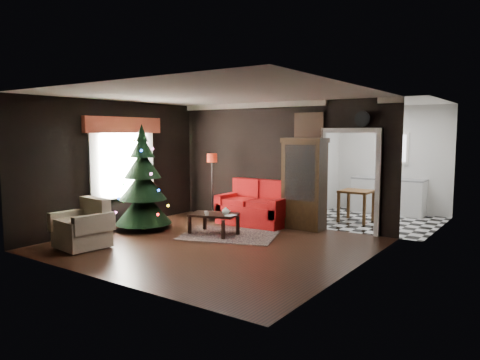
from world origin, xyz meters
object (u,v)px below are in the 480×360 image
Objects in this scene: floor_lamp at (212,186)px; loveseat at (254,203)px; armchair at (82,223)px; kitchen_table at (356,206)px; curio_cabinet at (304,186)px; christmas_tree at (143,182)px; teapot at (226,211)px; wall_clock at (363,119)px; coffee_table at (213,224)px.

loveseat is at bearing 7.78° from floor_lamp.
floor_lamp is at bearing 92.42° from armchair.
floor_lamp is 3.46m from kitchen_table.
christmas_tree reaches higher than curio_cabinet.
loveseat is 2.27× the size of kitchen_table.
teapot is (0.20, -1.38, 0.02)m from loveseat.
wall_clock is at bearing 8.53° from curio_cabinet.
loveseat is at bearing 47.88° from christmas_tree.
curio_cabinet reaches higher than loveseat.
curio_cabinet is at bearing 9.33° from floor_lamp.
floor_lamp reaches higher than armchair.
christmas_tree is (-1.67, -1.85, 0.55)m from loveseat.
curio_cabinet is 1.22× the size of floor_lamp.
christmas_tree is 1.88m from armchair.
curio_cabinet is 4.63m from armchair.
floor_lamp is 1.63× the size of coffee_table.
curio_cabinet is 11.42× the size of teapot.
christmas_tree reaches higher than coffee_table.
armchair is at bearing -80.87° from christmas_tree.
wall_clock reaches higher than armchair.
curio_cabinet is at bearing -171.47° from wall_clock.
christmas_tree is at bearing -108.21° from floor_lamp.
curio_cabinet reaches higher than armchair.
kitchen_table is (1.92, 3.01, 0.15)m from coffee_table.
curio_cabinet reaches higher than coffee_table.
armchair is at bearing -111.02° from loveseat.
wall_clock is (3.74, 4.02, 1.92)m from armchair.
curio_cabinet is 2.16m from coffee_table.
christmas_tree reaches higher than floor_lamp.
curio_cabinet is at bearing 63.46° from armchair.
wall_clock reaches higher than teapot.
coffee_table is at bearing -144.52° from wall_clock.
christmas_tree is 4.98m from kitchen_table.
loveseat is at bearing -169.17° from curio_cabinet.
armchair is 2.69× the size of wall_clock.
christmas_tree is 2.01m from teapot.
floor_lamp is at bearing -170.67° from curio_cabinet.
christmas_tree is (-0.56, -1.70, 0.22)m from floor_lamp.
kitchen_table reaches higher than coffee_table.
teapot is 0.22× the size of kitchen_table.
loveseat is 0.73× the size of christmas_tree.
loveseat is 3.04m from wall_clock.
wall_clock is at bearing -66.25° from kitchen_table.
teapot reaches higher than coffee_table.
floor_lamp is 1.68m from coffee_table.
loveseat is 2.45m from kitchen_table.
teapot is (1.59, 2.24, 0.06)m from armchair.
floor_lamp is 2.07× the size of kitchen_table.
armchair is (0.28, -1.77, -0.59)m from christmas_tree.
coffee_table is (-0.12, -1.36, -0.27)m from loveseat.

